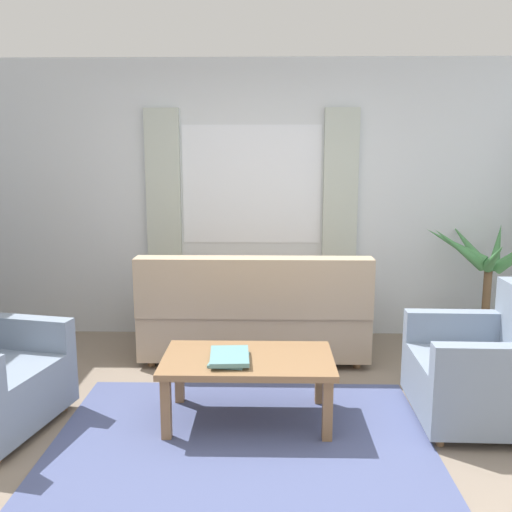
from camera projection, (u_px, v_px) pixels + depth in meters
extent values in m
plane|color=gray|center=(241.00, 447.00, 3.35)|extent=(6.24, 6.24, 0.00)
cube|color=silver|center=(252.00, 200.00, 5.34)|extent=(5.32, 0.12, 2.60)
cube|color=white|center=(252.00, 185.00, 5.25)|extent=(1.30, 0.01, 1.10)
cube|color=#B2BCB2|center=(163.00, 185.00, 5.24)|extent=(0.32, 0.06, 1.40)
cube|color=#B2BCB2|center=(341.00, 185.00, 5.21)|extent=(0.32, 0.06, 1.40)
cube|color=#4C5684|center=(241.00, 446.00, 3.34)|extent=(2.30, 1.85, 0.01)
cube|color=tan|center=(255.00, 326.00, 4.88)|extent=(1.90, 0.80, 0.38)
cube|color=tan|center=(254.00, 287.00, 4.49)|extent=(1.90, 0.20, 0.48)
cube|color=tan|center=(356.00, 292.00, 4.80)|extent=(0.16, 0.80, 0.24)
cube|color=tan|center=(154.00, 291.00, 4.84)|extent=(0.16, 0.80, 0.24)
cylinder|color=olive|center=(347.00, 340.00, 5.19)|extent=(0.06, 0.06, 0.06)
cylinder|color=olive|center=(165.00, 339.00, 5.23)|extent=(0.06, 0.06, 0.06)
cylinder|color=olive|center=(357.00, 364.00, 4.60)|extent=(0.06, 0.06, 0.06)
cylinder|color=olive|center=(152.00, 362.00, 4.64)|extent=(0.06, 0.06, 0.06)
cube|color=gray|center=(18.00, 332.00, 3.83)|extent=(0.81, 0.28, 0.22)
cylinder|color=olive|center=(63.00, 406.00, 3.83)|extent=(0.05, 0.05, 0.06)
cube|color=gray|center=(477.00, 386.00, 3.65)|extent=(0.82, 0.86, 0.36)
cube|color=gray|center=(462.00, 326.00, 3.95)|extent=(0.80, 0.14, 0.22)
cube|color=gray|center=(502.00, 364.00, 3.24)|extent=(0.80, 0.14, 0.22)
cylinder|color=olive|center=(414.00, 393.00, 4.03)|extent=(0.05, 0.05, 0.06)
cylinder|color=olive|center=(440.00, 440.00, 3.37)|extent=(0.05, 0.05, 0.06)
cylinder|color=olive|center=(504.00, 395.00, 4.01)|extent=(0.05, 0.05, 0.06)
cube|color=olive|center=(248.00, 360.00, 3.61)|extent=(1.10, 0.64, 0.04)
cube|color=olive|center=(166.00, 409.00, 3.40)|extent=(0.06, 0.06, 0.40)
cube|color=olive|center=(327.00, 411.00, 3.38)|extent=(0.06, 0.06, 0.40)
cube|color=olive|center=(179.00, 376.00, 3.91)|extent=(0.06, 0.06, 0.40)
cube|color=olive|center=(320.00, 377.00, 3.89)|extent=(0.06, 0.06, 0.40)
cube|color=#5B8E93|center=(229.00, 360.00, 3.53)|extent=(0.25, 0.31, 0.02)
cube|color=#5B8E93|center=(230.00, 356.00, 3.53)|extent=(0.26, 0.35, 0.03)
cylinder|color=#56565B|center=(484.00, 334.00, 4.99)|extent=(0.34, 0.34, 0.29)
cylinder|color=brown|center=(487.00, 295.00, 4.93)|extent=(0.07, 0.07, 0.43)
cone|color=#47894C|center=(498.00, 245.00, 5.08)|extent=(0.32, 0.46, 0.45)
cone|color=#47894C|center=(467.00, 244.00, 5.12)|extent=(0.25, 0.54, 0.40)
cone|color=#47894C|center=(455.00, 245.00, 5.00)|extent=(0.52, 0.42, 0.35)
cone|color=#47894C|center=(459.00, 248.00, 4.78)|extent=(0.56, 0.26, 0.44)
cone|color=#47894C|center=(495.00, 257.00, 4.63)|extent=(0.17, 0.45, 0.35)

